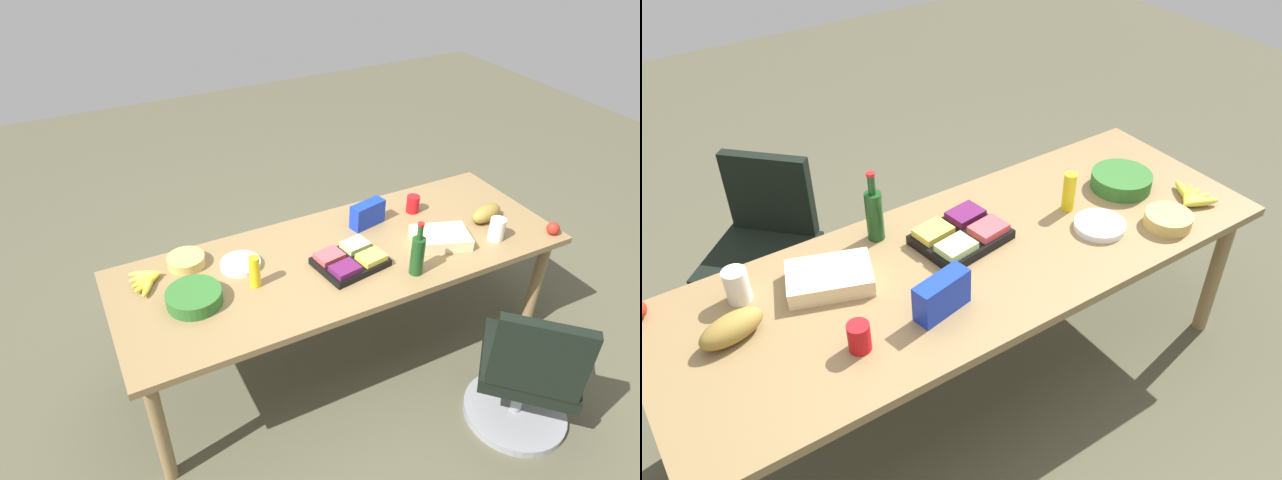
{
  "view_description": "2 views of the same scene",
  "coord_description": "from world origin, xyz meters",
  "views": [
    {
      "loc": [
        1.26,
        2.18,
        2.59
      ],
      "look_at": [
        0.11,
        -0.09,
        0.84
      ],
      "focal_mm": 31.0,
      "sensor_mm": 36.0,
      "label": 1
    },
    {
      "loc": [
        -1.18,
        -1.66,
        2.39
      ],
      "look_at": [
        -0.02,
        0.04,
        0.82
      ],
      "focal_mm": 36.21,
      "sensor_mm": 36.0,
      "label": 2
    }
  ],
  "objects": [
    {
      "name": "conference_table",
      "position": [
        0.0,
        0.0,
        0.69
      ],
      "size": [
        2.56,
        0.93,
        0.76
      ],
      "color": "olive",
      "rests_on": "ground"
    },
    {
      "name": "salad_bowl",
      "position": [
        0.87,
        0.03,
        0.8
      ],
      "size": [
        0.29,
        0.29,
        0.07
      ],
      "primitive_type": "cylinder",
      "rotation": [
        0.0,
        0.0,
        -0.05
      ],
      "color": "#2D6427",
      "rests_on": "conference_table"
    },
    {
      "name": "chip_bag_blue",
      "position": [
        -0.27,
        -0.21,
        0.84
      ],
      "size": [
        0.23,
        0.12,
        0.15
      ],
      "primitive_type": "cube",
      "rotation": [
        0.0,
        0.0,
        0.21
      ],
      "color": "#1433C1",
      "rests_on": "conference_table"
    },
    {
      "name": "mustard_bottle",
      "position": [
        0.54,
        0.03,
        0.85
      ],
      "size": [
        0.06,
        0.06,
        0.18
      ],
      "primitive_type": "cylinder",
      "rotation": [
        0.0,
        0.0,
        -0.02
      ],
      "color": "yellow",
      "rests_on": "conference_table"
    },
    {
      "name": "office_chair",
      "position": [
        -0.6,
        0.91,
        0.34
      ],
      "size": [
        0.68,
        0.68,
        0.88
      ],
      "color": "gray",
      "rests_on": "ground"
    },
    {
      "name": "bread_loaf",
      "position": [
        -0.95,
        0.08,
        0.81
      ],
      "size": [
        0.26,
        0.16,
        0.1
      ],
      "primitive_type": "ellipsoid",
      "rotation": [
        0.0,
        0.0,
        0.22
      ],
      "color": "olive",
      "rests_on": "conference_table"
    },
    {
      "name": "banana_bunch",
      "position": [
        1.05,
        -0.24,
        0.79
      ],
      "size": [
        0.17,
        0.24,
        0.04
      ],
      "color": "#D4CE41",
      "rests_on": "conference_table"
    },
    {
      "name": "ground_plane",
      "position": [
        0.0,
        0.0,
        0.0
      ],
      "size": [
        10.0,
        10.0,
        0.0
      ],
      "primitive_type": "plane",
      "color": "#504E3A"
    },
    {
      "name": "mayo_jar",
      "position": [
        -0.86,
        0.27,
        0.83
      ],
      "size": [
        0.1,
        0.1,
        0.14
      ],
      "primitive_type": "cylinder",
      "rotation": [
        0.0,
        0.0,
        -0.18
      ],
      "color": "white",
      "rests_on": "conference_table"
    },
    {
      "name": "paper_plate_stack",
      "position": [
        0.56,
        -0.16,
        0.78
      ],
      "size": [
        0.26,
        0.26,
        0.03
      ],
      "primitive_type": "cylinder",
      "rotation": [
        0.0,
        0.0,
        -0.22
      ],
      "color": "white",
      "rests_on": "conference_table"
    },
    {
      "name": "fruit_platter",
      "position": [
        0.02,
        0.1,
        0.79
      ],
      "size": [
        0.4,
        0.33,
        0.07
      ],
      "color": "black",
      "rests_on": "conference_table"
    },
    {
      "name": "wine_bottle",
      "position": [
        -0.26,
        0.32,
        0.88
      ],
      "size": [
        0.09,
        0.09,
        0.32
      ],
      "color": "#18421A",
      "rests_on": "conference_table"
    },
    {
      "name": "chip_bowl",
      "position": [
        0.82,
        -0.3,
        0.79
      ],
      "size": [
        0.25,
        0.25,
        0.06
      ],
      "primitive_type": "cylinder",
      "rotation": [
        0.0,
        0.0,
        0.25
      ],
      "color": "#D5AF59",
      "rests_on": "conference_table"
    },
    {
      "name": "red_solo_cup",
      "position": [
        -0.61,
        -0.21,
        0.82
      ],
      "size": [
        0.1,
        0.1,
        0.11
      ],
      "primitive_type": "cylinder",
      "rotation": [
        0.0,
        0.0,
        -0.29
      ],
      "color": "red",
      "rests_on": "conference_table"
    },
    {
      "name": "sheet_cake",
      "position": [
        -0.55,
        0.15,
        0.8
      ],
      "size": [
        0.37,
        0.31,
        0.07
      ],
      "primitive_type": "cube",
      "rotation": [
        0.0,
        0.0,
        -0.34
      ],
      "color": "beige",
      "rests_on": "conference_table"
    },
    {
      "name": "apple_red",
      "position": [
        -1.2,
        0.38,
        0.8
      ],
      "size": [
        0.09,
        0.09,
        0.08
      ],
      "primitive_type": "sphere",
      "rotation": [
        0.0,
        0.0,
        -0.26
      ],
      "color": "#B52517",
      "rests_on": "conference_table"
    }
  ]
}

